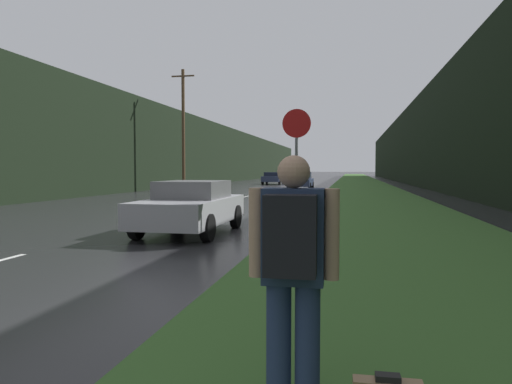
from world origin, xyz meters
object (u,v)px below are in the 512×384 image
(stop_sign, at_px, (296,161))
(car_passing_far, at_px, (301,181))
(hitchhiker_with_backpack, at_px, (293,267))
(car_passing_near, at_px, (191,206))
(car_oncoming, at_px, (273,178))

(stop_sign, distance_m, car_passing_far, 27.34)
(stop_sign, relative_size, hitchhiker_with_backpack, 1.74)
(stop_sign, height_order, car_passing_far, stop_sign)
(stop_sign, relative_size, car_passing_near, 0.73)
(car_passing_near, bearing_deg, car_oncoming, -83.54)
(stop_sign, distance_m, hitchhiker_with_backpack, 7.66)
(hitchhiker_with_backpack, height_order, car_passing_far, hitchhiker_with_backpack)
(car_passing_near, relative_size, car_oncoming, 1.01)
(stop_sign, xyz_separation_m, hitchhiker_with_backpack, (0.87, -7.56, -0.84))
(hitchhiker_with_backpack, bearing_deg, car_passing_far, 94.52)
(car_passing_near, relative_size, car_passing_far, 0.99)
(hitchhiker_with_backpack, height_order, car_passing_near, hitchhiker_with_backpack)
(hitchhiker_with_backpack, xyz_separation_m, car_oncoming, (-8.02, 46.41, -0.31))
(stop_sign, bearing_deg, car_passing_near, 166.62)
(hitchhiker_with_backpack, bearing_deg, stop_sign, 95.00)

